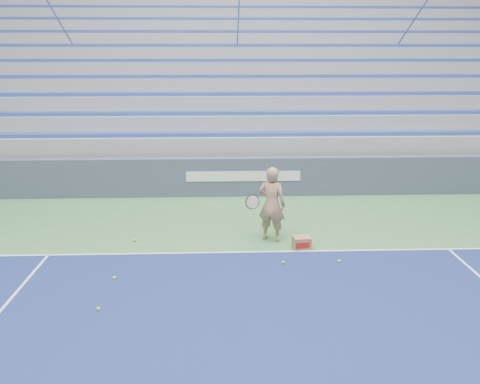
# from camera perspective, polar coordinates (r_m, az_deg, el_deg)

# --- Properties ---
(sponsor_barrier) EXTENTS (30.00, 0.32, 1.10)m
(sponsor_barrier) POSITION_cam_1_polar(r_m,az_deg,el_deg) (13.26, 0.40, 1.90)
(sponsor_barrier) COLOR #3E465E
(sponsor_barrier) RESTS_ON ground
(bleachers) EXTENTS (31.00, 9.15, 7.30)m
(bleachers) POSITION_cam_1_polar(r_m,az_deg,el_deg) (18.60, -0.37, 11.85)
(bleachers) COLOR #909298
(bleachers) RESTS_ON ground
(tennis_player) EXTENTS (0.96, 0.92, 1.64)m
(tennis_player) POSITION_cam_1_polar(r_m,az_deg,el_deg) (10.02, 3.87, -1.49)
(tennis_player) COLOR tan
(tennis_player) RESTS_ON ground
(ball_box) EXTENTS (0.39, 0.32, 0.27)m
(ball_box) POSITION_cam_1_polar(r_m,az_deg,el_deg) (9.87, 7.54, -6.16)
(ball_box) COLOR #936D47
(ball_box) RESTS_ON ground
(tennis_ball_0) EXTENTS (0.07, 0.07, 0.07)m
(tennis_ball_0) POSITION_cam_1_polar(r_m,az_deg,el_deg) (7.98, -16.89, -13.49)
(tennis_ball_0) COLOR #B3D72C
(tennis_ball_0) RESTS_ON ground
(tennis_ball_1) EXTENTS (0.07, 0.07, 0.07)m
(tennis_ball_1) POSITION_cam_1_polar(r_m,az_deg,el_deg) (9.41, 11.99, -8.26)
(tennis_ball_1) COLOR #B3D72C
(tennis_ball_1) RESTS_ON ground
(tennis_ball_2) EXTENTS (0.07, 0.07, 0.07)m
(tennis_ball_2) POSITION_cam_1_polar(r_m,az_deg,el_deg) (8.88, -15.08, -10.08)
(tennis_ball_2) COLOR #B3D72C
(tennis_ball_2) RESTS_ON ground
(tennis_ball_3) EXTENTS (0.07, 0.07, 0.07)m
(tennis_ball_3) POSITION_cam_1_polar(r_m,az_deg,el_deg) (10.43, -12.71, -5.75)
(tennis_ball_3) COLOR #B3D72C
(tennis_ball_3) RESTS_ON ground
(tennis_ball_4) EXTENTS (0.07, 0.07, 0.07)m
(tennis_ball_4) POSITION_cam_1_polar(r_m,az_deg,el_deg) (9.19, 5.28, -8.56)
(tennis_ball_4) COLOR #B3D72C
(tennis_ball_4) RESTS_ON ground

